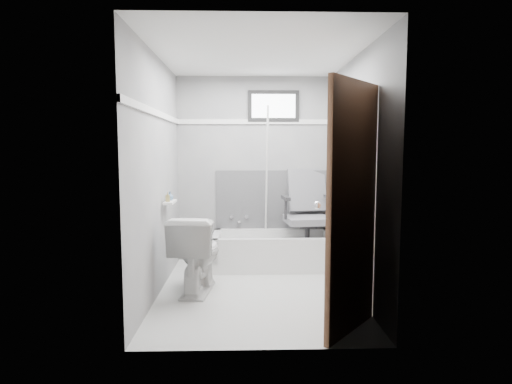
{
  "coord_description": "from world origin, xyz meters",
  "views": [
    {
      "loc": [
        -0.12,
        -4.3,
        1.47
      ],
      "look_at": [
        0.0,
        0.35,
        1.0
      ],
      "focal_mm": 30.0,
      "sensor_mm": 36.0,
      "label": 1
    }
  ],
  "objects_px": {
    "soap_bottle_a": "(168,197)",
    "soap_bottle_b": "(170,196)",
    "office_chair": "(308,213)",
    "door": "(397,214)",
    "bathtub": "(273,250)",
    "toilet": "(197,254)"
  },
  "relations": [
    {
      "from": "toilet",
      "to": "soap_bottle_a",
      "type": "bearing_deg",
      "value": -22.37
    },
    {
      "from": "bathtub",
      "to": "toilet",
      "type": "bearing_deg",
      "value": -133.37
    },
    {
      "from": "soap_bottle_a",
      "to": "soap_bottle_b",
      "type": "distance_m",
      "value": 0.14
    },
    {
      "from": "bathtub",
      "to": "door",
      "type": "distance_m",
      "value": 2.46
    },
    {
      "from": "office_chair",
      "to": "door",
      "type": "bearing_deg",
      "value": -89.1
    },
    {
      "from": "soap_bottle_a",
      "to": "bathtub",
      "type": "bearing_deg",
      "value": 31.68
    },
    {
      "from": "toilet",
      "to": "door",
      "type": "relative_size",
      "value": 0.4
    },
    {
      "from": "bathtub",
      "to": "soap_bottle_a",
      "type": "bearing_deg",
      "value": -148.32
    },
    {
      "from": "bathtub",
      "to": "door",
      "type": "bearing_deg",
      "value": -71.25
    },
    {
      "from": "toilet",
      "to": "door",
      "type": "height_order",
      "value": "door"
    },
    {
      "from": "office_chair",
      "to": "door",
      "type": "relative_size",
      "value": 0.55
    },
    {
      "from": "bathtub",
      "to": "soap_bottle_b",
      "type": "xyz_separation_m",
      "value": [
        -1.17,
        -0.58,
        0.75
      ]
    },
    {
      "from": "bathtub",
      "to": "door",
      "type": "relative_size",
      "value": 0.75
    },
    {
      "from": "door",
      "to": "soap_bottle_b",
      "type": "distance_m",
      "value": 2.52
    },
    {
      "from": "bathtub",
      "to": "office_chair",
      "type": "height_order",
      "value": "office_chair"
    },
    {
      "from": "office_chair",
      "to": "door",
      "type": "distance_m",
      "value": 2.29
    },
    {
      "from": "door",
      "to": "soap_bottle_a",
      "type": "bearing_deg",
      "value": 142.23
    },
    {
      "from": "office_chair",
      "to": "soap_bottle_a",
      "type": "distance_m",
      "value": 1.79
    },
    {
      "from": "office_chair",
      "to": "door",
      "type": "xyz_separation_m",
      "value": [
        0.32,
        -2.24,
        0.33
      ]
    },
    {
      "from": "bathtub",
      "to": "toilet",
      "type": "relative_size",
      "value": 1.86
    },
    {
      "from": "door",
      "to": "soap_bottle_b",
      "type": "bearing_deg",
      "value": 139.71
    },
    {
      "from": "soap_bottle_a",
      "to": "office_chair",
      "type": "bearing_deg",
      "value": 25.2
    }
  ]
}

